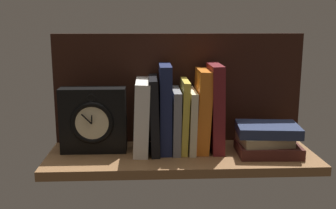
{
  "coord_description": "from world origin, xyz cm",
  "views": [
    {
      "loc": [
        -9.04,
        -107.6,
        36.94
      ],
      "look_at": [
        -3.67,
        3.32,
        13.43
      ],
      "focal_mm": 42.71,
      "sensor_mm": 36.0,
      "label": 1
    }
  ],
  "objects_px": {
    "book_navy_bierce": "(165,108)",
    "book_gray_chess": "(176,120)",
    "book_yellow_seinlanguage": "(184,115)",
    "book_orange_pandolfini": "(202,110)",
    "book_white_catcher": "(142,116)",
    "book_cream_twain": "(191,120)",
    "framed_clock": "(93,120)",
    "book_maroon_dawkins": "(215,108)",
    "book_black_skeptic": "(154,114)",
    "book_stack_side": "(267,139)"
  },
  "relations": [
    {
      "from": "book_black_skeptic",
      "to": "framed_clock",
      "type": "xyz_separation_m",
      "value": [
        -0.17,
        -0.01,
        -0.01
      ]
    },
    {
      "from": "book_cream_twain",
      "to": "book_maroon_dawkins",
      "type": "xyz_separation_m",
      "value": [
        0.07,
        0.0,
        0.04
      ]
    },
    {
      "from": "book_maroon_dawkins",
      "to": "framed_clock",
      "type": "xyz_separation_m",
      "value": [
        -0.35,
        -0.01,
        -0.03
      ]
    },
    {
      "from": "book_navy_bierce",
      "to": "book_yellow_seinlanguage",
      "type": "distance_m",
      "value": 0.06
    },
    {
      "from": "book_white_catcher",
      "to": "framed_clock",
      "type": "xyz_separation_m",
      "value": [
        -0.14,
        -0.01,
        -0.01
      ]
    },
    {
      "from": "book_black_skeptic",
      "to": "book_stack_side",
      "type": "height_order",
      "value": "book_black_skeptic"
    },
    {
      "from": "book_yellow_seinlanguage",
      "to": "book_maroon_dawkins",
      "type": "distance_m",
      "value": 0.09
    },
    {
      "from": "book_yellow_seinlanguage",
      "to": "book_stack_side",
      "type": "distance_m",
      "value": 0.24
    },
    {
      "from": "book_white_catcher",
      "to": "book_cream_twain",
      "type": "distance_m",
      "value": 0.14
    },
    {
      "from": "book_navy_bierce",
      "to": "book_orange_pandolfini",
      "type": "distance_m",
      "value": 0.11
    },
    {
      "from": "book_stack_side",
      "to": "book_maroon_dawkins",
      "type": "bearing_deg",
      "value": 161.0
    },
    {
      "from": "framed_clock",
      "to": "book_stack_side",
      "type": "distance_m",
      "value": 0.49
    },
    {
      "from": "book_orange_pandolfini",
      "to": "book_maroon_dawkins",
      "type": "relative_size",
      "value": 0.94
    },
    {
      "from": "book_black_skeptic",
      "to": "book_maroon_dawkins",
      "type": "bearing_deg",
      "value": 0.0
    },
    {
      "from": "book_stack_side",
      "to": "book_gray_chess",
      "type": "bearing_deg",
      "value": 169.21
    },
    {
      "from": "book_black_skeptic",
      "to": "book_orange_pandolfini",
      "type": "relative_size",
      "value": 0.91
    },
    {
      "from": "book_black_skeptic",
      "to": "book_yellow_seinlanguage",
      "type": "xyz_separation_m",
      "value": [
        0.08,
        0.0,
        -0.0
      ]
    },
    {
      "from": "book_cream_twain",
      "to": "book_maroon_dawkins",
      "type": "relative_size",
      "value": 0.71
    },
    {
      "from": "book_maroon_dawkins",
      "to": "framed_clock",
      "type": "relative_size",
      "value": 1.34
    },
    {
      "from": "book_yellow_seinlanguage",
      "to": "book_black_skeptic",
      "type": "bearing_deg",
      "value": 180.0
    },
    {
      "from": "book_orange_pandolfini",
      "to": "framed_clock",
      "type": "bearing_deg",
      "value": -178.73
    },
    {
      "from": "book_orange_pandolfini",
      "to": "book_stack_side",
      "type": "xyz_separation_m",
      "value": [
        0.18,
        -0.05,
        -0.08
      ]
    },
    {
      "from": "book_orange_pandolfini",
      "to": "framed_clock",
      "type": "height_order",
      "value": "book_orange_pandolfini"
    },
    {
      "from": "book_navy_bierce",
      "to": "book_gray_chess",
      "type": "bearing_deg",
      "value": 0.0
    },
    {
      "from": "book_maroon_dawkins",
      "to": "book_gray_chess",
      "type": "bearing_deg",
      "value": 180.0
    },
    {
      "from": "book_white_catcher",
      "to": "book_yellow_seinlanguage",
      "type": "distance_m",
      "value": 0.12
    },
    {
      "from": "book_maroon_dawkins",
      "to": "book_white_catcher",
      "type": "bearing_deg",
      "value": 180.0
    },
    {
      "from": "book_gray_chess",
      "to": "book_orange_pandolfini",
      "type": "distance_m",
      "value": 0.08
    },
    {
      "from": "book_black_skeptic",
      "to": "book_stack_side",
      "type": "distance_m",
      "value": 0.33
    },
    {
      "from": "book_white_catcher",
      "to": "book_cream_twain",
      "type": "height_order",
      "value": "book_white_catcher"
    },
    {
      "from": "book_white_catcher",
      "to": "framed_clock",
      "type": "relative_size",
      "value": 1.1
    },
    {
      "from": "book_yellow_seinlanguage",
      "to": "framed_clock",
      "type": "bearing_deg",
      "value": -178.47
    },
    {
      "from": "book_navy_bierce",
      "to": "book_cream_twain",
      "type": "distance_m",
      "value": 0.08
    },
    {
      "from": "book_navy_bierce",
      "to": "book_cream_twain",
      "type": "height_order",
      "value": "book_navy_bierce"
    },
    {
      "from": "book_gray_chess",
      "to": "book_maroon_dawkins",
      "type": "bearing_deg",
      "value": 0.0
    },
    {
      "from": "book_yellow_seinlanguage",
      "to": "book_orange_pandolfini",
      "type": "distance_m",
      "value": 0.05
    },
    {
      "from": "book_stack_side",
      "to": "book_yellow_seinlanguage",
      "type": "bearing_deg",
      "value": 168.16
    },
    {
      "from": "book_black_skeptic",
      "to": "book_stack_side",
      "type": "bearing_deg",
      "value": -8.72
    },
    {
      "from": "book_white_catcher",
      "to": "book_black_skeptic",
      "type": "distance_m",
      "value": 0.04
    },
    {
      "from": "book_navy_bierce",
      "to": "book_orange_pandolfini",
      "type": "xyz_separation_m",
      "value": [
        0.11,
        0.0,
        -0.01
      ]
    },
    {
      "from": "book_yellow_seinlanguage",
      "to": "book_orange_pandolfini",
      "type": "bearing_deg",
      "value": 0.0
    },
    {
      "from": "book_yellow_seinlanguage",
      "to": "book_cream_twain",
      "type": "xyz_separation_m",
      "value": [
        0.02,
        0.0,
        -0.01
      ]
    },
    {
      "from": "book_white_catcher",
      "to": "book_cream_twain",
      "type": "relative_size",
      "value": 1.16
    },
    {
      "from": "book_navy_bierce",
      "to": "framed_clock",
      "type": "relative_size",
      "value": 1.34
    },
    {
      "from": "book_cream_twain",
      "to": "book_orange_pandolfini",
      "type": "distance_m",
      "value": 0.04
    },
    {
      "from": "book_navy_bierce",
      "to": "book_yellow_seinlanguage",
      "type": "height_order",
      "value": "book_navy_bierce"
    },
    {
      "from": "framed_clock",
      "to": "book_yellow_seinlanguage",
      "type": "bearing_deg",
      "value": 1.53
    },
    {
      "from": "book_navy_bierce",
      "to": "book_cream_twain",
      "type": "relative_size",
      "value": 1.41
    },
    {
      "from": "book_gray_chess",
      "to": "book_navy_bierce",
      "type": "bearing_deg",
      "value": 180.0
    },
    {
      "from": "book_black_skeptic",
      "to": "book_orange_pandolfini",
      "type": "bearing_deg",
      "value": 0.0
    }
  ]
}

